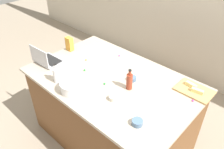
% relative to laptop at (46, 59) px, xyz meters
% --- Properties ---
extents(ground_plane, '(12.00, 12.00, 0.00)m').
position_rel_laptop_xyz_m(ground_plane, '(0.74, 0.29, -0.95)').
color(ground_plane, gray).
extents(island_counter, '(1.74, 1.12, 0.90)m').
position_rel_laptop_xyz_m(island_counter, '(0.74, 0.29, -0.50)').
color(island_counter, brown).
rests_on(island_counter, ground).
extents(laptop, '(0.32, 0.25, 0.22)m').
position_rel_laptop_xyz_m(laptop, '(0.00, 0.00, 0.00)').
color(laptop, '#B7B7BC').
rests_on(laptop, island_counter).
extents(mixing_bowl_large, '(0.24, 0.24, 0.11)m').
position_rel_laptop_xyz_m(mixing_bowl_large, '(0.61, -0.11, 0.01)').
color(mixing_bowl_large, white).
rests_on(mixing_bowl_large, island_counter).
extents(bottle_soy, '(0.06, 0.06, 0.22)m').
position_rel_laptop_xyz_m(bottle_soy, '(0.97, 0.28, 0.04)').
color(bottle_soy, maroon).
rests_on(bottle_soy, island_counter).
extents(bottle_vinegar, '(0.07, 0.07, 0.22)m').
position_rel_laptop_xyz_m(bottle_vinegar, '(0.38, -0.12, 0.04)').
color(bottle_vinegar, white).
rests_on(bottle_vinegar, island_counter).
extents(cutting_board, '(0.33, 0.24, 0.02)m').
position_rel_laptop_xyz_m(cutting_board, '(1.46, 0.67, -0.04)').
color(cutting_board, tan).
rests_on(cutting_board, island_counter).
extents(butter_stick_left, '(0.11, 0.05, 0.04)m').
position_rel_laptop_xyz_m(butter_stick_left, '(1.49, 0.65, -0.01)').
color(butter_stick_left, '#F4E58C').
rests_on(butter_stick_left, cutting_board).
extents(butter_stick_right, '(0.11, 0.05, 0.04)m').
position_rel_laptop_xyz_m(butter_stick_right, '(1.40, 0.70, -0.01)').
color(butter_stick_right, '#F4E58C').
rests_on(butter_stick_right, cutting_board).
extents(ramekin_small, '(0.08, 0.08, 0.04)m').
position_rel_laptop_xyz_m(ramekin_small, '(0.91, 0.41, -0.03)').
color(ramekin_small, slate).
rests_on(ramekin_small, island_counter).
extents(ramekin_medium, '(0.08, 0.08, 0.04)m').
position_rel_laptop_xyz_m(ramekin_medium, '(0.97, 0.06, -0.03)').
color(ramekin_medium, beige).
rests_on(ramekin_medium, island_counter).
extents(ramekin_wide, '(0.09, 0.09, 0.04)m').
position_rel_laptop_xyz_m(ramekin_wide, '(1.31, -0.02, -0.02)').
color(ramekin_wide, slate).
rests_on(ramekin_wide, island_counter).
extents(candy_bag, '(0.09, 0.06, 0.17)m').
position_rel_laptop_xyz_m(candy_bag, '(-0.04, 0.37, 0.04)').
color(candy_bag, gold).
rests_on(candy_bag, island_counter).
extents(candy_0, '(0.02, 0.02, 0.02)m').
position_rel_laptop_xyz_m(candy_0, '(1.51, 0.53, -0.04)').
color(candy_0, '#CC3399').
rests_on(candy_0, island_counter).
extents(candy_1, '(0.02, 0.02, 0.02)m').
position_rel_laptop_xyz_m(candy_1, '(0.94, 0.32, -0.04)').
color(candy_1, orange).
rests_on(candy_1, island_counter).
extents(candy_2, '(0.02, 0.02, 0.02)m').
position_rel_laptop_xyz_m(candy_2, '(0.44, 0.19, -0.04)').
color(candy_2, green).
rests_on(candy_2, island_counter).
extents(candy_3, '(0.02, 0.02, 0.02)m').
position_rel_laptop_xyz_m(candy_3, '(0.50, 0.67, -0.04)').
color(candy_3, '#CC3399').
rests_on(candy_3, island_counter).
extents(candy_4, '(0.02, 0.02, 0.02)m').
position_rel_laptop_xyz_m(candy_4, '(0.29, 0.34, -0.04)').
color(candy_4, orange).
rests_on(candy_4, island_counter).
extents(candy_5, '(0.02, 0.02, 0.02)m').
position_rel_laptop_xyz_m(candy_5, '(0.76, 0.16, -0.04)').
color(candy_5, green).
rests_on(candy_5, island_counter).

